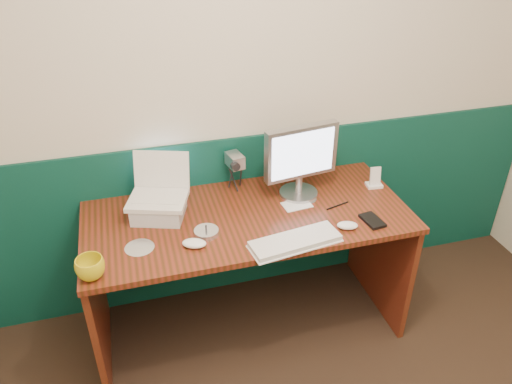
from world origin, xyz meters
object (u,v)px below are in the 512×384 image
object	(u,v)px
laptop	(155,182)
keyboard	(295,242)
camcorder	(235,171)
desk	(248,273)
mug	(90,268)
monitor	(300,162)

from	to	relation	value
laptop	keyboard	world-z (taller)	laptop
keyboard	camcorder	size ratio (longest dim) A/B	1.95
desk	keyboard	xyz separation A→B (m)	(0.15, -0.29, 0.39)
desk	camcorder	xyz separation A→B (m)	(0.00, 0.27, 0.48)
laptop	mug	xyz separation A→B (m)	(-0.32, -0.38, -0.15)
laptop	mug	size ratio (longest dim) A/B	2.28
monitor	keyboard	world-z (taller)	monitor
keyboard	laptop	bearing A→B (deg)	137.20
monitor	mug	xyz separation A→B (m)	(-1.05, -0.38, -0.15)
mug	camcorder	world-z (taller)	camcorder
desk	camcorder	distance (m)	0.55
keyboard	desk	bearing A→B (deg)	108.72
keyboard	mug	xyz separation A→B (m)	(-0.89, 0.02, 0.04)
laptop	keyboard	xyz separation A→B (m)	(0.57, -0.39, -0.19)
laptop	keyboard	size ratio (longest dim) A/B	0.66
monitor	camcorder	xyz separation A→B (m)	(-0.30, 0.15, -0.09)
monitor	laptop	bearing A→B (deg)	172.54
monitor	camcorder	distance (m)	0.35
laptop	monitor	size ratio (longest dim) A/B	0.71
monitor	mug	distance (m)	1.12
monitor	keyboard	bearing A→B (deg)	-119.95
desk	monitor	world-z (taller)	monitor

